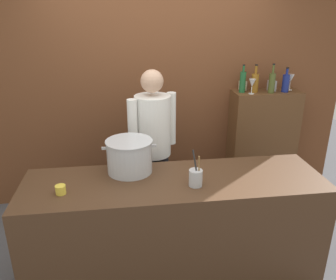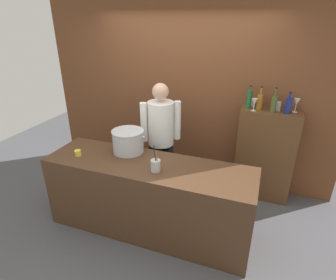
{
  "view_description": "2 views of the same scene",
  "coord_description": "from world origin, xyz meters",
  "px_view_note": "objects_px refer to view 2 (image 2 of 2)",
  "views": [
    {
      "loc": [
        -0.38,
        -2.35,
        2.17
      ],
      "look_at": [
        0.0,
        0.44,
        1.07
      ],
      "focal_mm": 36.16,
      "sensor_mm": 36.0,
      "label": 1
    },
    {
      "loc": [
        1.14,
        -2.44,
        2.4
      ],
      "look_at": [
        0.14,
        0.27,
        1.1
      ],
      "focal_mm": 29.22,
      "sensor_mm": 36.0,
      "label": 2
    }
  ],
  "objects_px": {
    "butter_jar": "(78,153)",
    "wine_bottle_amber": "(260,101)",
    "stockpot_large": "(128,141)",
    "spice_tin_silver": "(277,106)",
    "wine_glass_wide": "(297,102)",
    "wine_glass_tall": "(254,102)",
    "chef": "(161,135)",
    "spice_tin_cream": "(252,103)",
    "utensil_crock": "(156,165)",
    "wine_bottle_green": "(249,99)",
    "wine_bottle_cobalt": "(288,105)",
    "wine_bottle_olive": "(274,103)"
  },
  "relations": [
    {
      "from": "spice_tin_cream",
      "to": "spice_tin_silver",
      "type": "xyz_separation_m",
      "value": [
        0.31,
        -0.08,
        0.01
      ]
    },
    {
      "from": "butter_jar",
      "to": "wine_glass_tall",
      "type": "distance_m",
      "value": 2.27
    },
    {
      "from": "wine_glass_tall",
      "to": "spice_tin_cream",
      "type": "relative_size",
      "value": 1.6
    },
    {
      "from": "stockpot_large",
      "to": "wine_glass_tall",
      "type": "relative_size",
      "value": 2.72
    },
    {
      "from": "stockpot_large",
      "to": "butter_jar",
      "type": "distance_m",
      "value": 0.61
    },
    {
      "from": "wine_bottle_olive",
      "to": "wine_glass_wide",
      "type": "height_order",
      "value": "wine_bottle_olive"
    },
    {
      "from": "butter_jar",
      "to": "wine_bottle_green",
      "type": "distance_m",
      "value": 2.26
    },
    {
      "from": "wine_glass_tall",
      "to": "spice_tin_silver",
      "type": "distance_m",
      "value": 0.31
    },
    {
      "from": "chef",
      "to": "butter_jar",
      "type": "distance_m",
      "value": 1.08
    },
    {
      "from": "utensil_crock",
      "to": "wine_bottle_green",
      "type": "bearing_deg",
      "value": 58.67
    },
    {
      "from": "stockpot_large",
      "to": "wine_glass_wide",
      "type": "bearing_deg",
      "value": 28.75
    },
    {
      "from": "butter_jar",
      "to": "wine_bottle_amber",
      "type": "relative_size",
      "value": 0.25
    },
    {
      "from": "wine_glass_tall",
      "to": "wine_bottle_green",
      "type": "bearing_deg",
      "value": 131.06
    },
    {
      "from": "chef",
      "to": "wine_glass_wide",
      "type": "height_order",
      "value": "chef"
    },
    {
      "from": "wine_bottle_cobalt",
      "to": "wine_bottle_green",
      "type": "relative_size",
      "value": 0.89
    },
    {
      "from": "wine_bottle_amber",
      "to": "spice_tin_cream",
      "type": "bearing_deg",
      "value": 129.54
    },
    {
      "from": "chef",
      "to": "wine_bottle_olive",
      "type": "height_order",
      "value": "chef"
    },
    {
      "from": "wine_glass_wide",
      "to": "wine_glass_tall",
      "type": "xyz_separation_m",
      "value": [
        -0.5,
        -0.12,
        -0.02
      ]
    },
    {
      "from": "wine_bottle_amber",
      "to": "spice_tin_silver",
      "type": "relative_size",
      "value": 2.65
    },
    {
      "from": "chef",
      "to": "wine_bottle_amber",
      "type": "relative_size",
      "value": 5.49
    },
    {
      "from": "butter_jar",
      "to": "spice_tin_cream",
      "type": "relative_size",
      "value": 0.75
    },
    {
      "from": "stockpot_large",
      "to": "wine_bottle_amber",
      "type": "height_order",
      "value": "wine_bottle_amber"
    },
    {
      "from": "stockpot_large",
      "to": "spice_tin_silver",
      "type": "bearing_deg",
      "value": 31.8
    },
    {
      "from": "butter_jar",
      "to": "stockpot_large",
      "type": "bearing_deg",
      "value": 30.52
    },
    {
      "from": "utensil_crock",
      "to": "spice_tin_cream",
      "type": "height_order",
      "value": "spice_tin_cream"
    },
    {
      "from": "wine_bottle_olive",
      "to": "spice_tin_cream",
      "type": "height_order",
      "value": "wine_bottle_olive"
    },
    {
      "from": "chef",
      "to": "wine_bottle_amber",
      "type": "bearing_deg",
      "value": 173.78
    },
    {
      "from": "wine_bottle_cobalt",
      "to": "spice_tin_cream",
      "type": "relative_size",
      "value": 2.68
    },
    {
      "from": "wine_bottle_amber",
      "to": "wine_glass_tall",
      "type": "distance_m",
      "value": 0.1
    },
    {
      "from": "butter_jar",
      "to": "spice_tin_silver",
      "type": "bearing_deg",
      "value": 31.5
    },
    {
      "from": "wine_bottle_green",
      "to": "wine_glass_tall",
      "type": "relative_size",
      "value": 1.88
    },
    {
      "from": "butter_jar",
      "to": "spice_tin_silver",
      "type": "distance_m",
      "value": 2.55
    },
    {
      "from": "utensil_crock",
      "to": "spice_tin_cream",
      "type": "bearing_deg",
      "value": 59.29
    },
    {
      "from": "spice_tin_silver",
      "to": "butter_jar",
      "type": "bearing_deg",
      "value": -148.5
    },
    {
      "from": "wine_bottle_green",
      "to": "spice_tin_silver",
      "type": "bearing_deg",
      "value": 4.71
    },
    {
      "from": "chef",
      "to": "spice_tin_cream",
      "type": "xyz_separation_m",
      "value": [
        1.09,
        0.61,
        0.39
      ]
    },
    {
      "from": "chef",
      "to": "wine_glass_tall",
      "type": "height_order",
      "value": "chef"
    },
    {
      "from": "butter_jar",
      "to": "wine_glass_tall",
      "type": "relative_size",
      "value": 0.47
    },
    {
      "from": "chef",
      "to": "stockpot_large",
      "type": "height_order",
      "value": "chef"
    },
    {
      "from": "wine_bottle_green",
      "to": "wine_glass_wide",
      "type": "xyz_separation_m",
      "value": [
        0.57,
        0.03,
        0.01
      ]
    },
    {
      "from": "stockpot_large",
      "to": "wine_bottle_cobalt",
      "type": "relative_size",
      "value": 1.63
    },
    {
      "from": "utensil_crock",
      "to": "butter_jar",
      "type": "distance_m",
      "value": 1.0
    },
    {
      "from": "utensil_crock",
      "to": "wine_bottle_cobalt",
      "type": "distance_m",
      "value": 1.83
    },
    {
      "from": "utensil_crock",
      "to": "wine_bottle_amber",
      "type": "xyz_separation_m",
      "value": [
        0.93,
        1.29,
        0.44
      ]
    },
    {
      "from": "wine_bottle_amber",
      "to": "butter_jar",
      "type": "bearing_deg",
      "value": -146.5
    },
    {
      "from": "wine_bottle_green",
      "to": "spice_tin_silver",
      "type": "relative_size",
      "value": 2.66
    },
    {
      "from": "wine_bottle_olive",
      "to": "spice_tin_cream",
      "type": "xyz_separation_m",
      "value": [
        -0.26,
        0.17,
        -0.07
      ]
    },
    {
      "from": "wine_bottle_green",
      "to": "spice_tin_silver",
      "type": "height_order",
      "value": "wine_bottle_green"
    },
    {
      "from": "wine_bottle_olive",
      "to": "wine_bottle_cobalt",
      "type": "xyz_separation_m",
      "value": [
        0.17,
        0.02,
        -0.01
      ]
    },
    {
      "from": "utensil_crock",
      "to": "wine_bottle_green",
      "type": "relative_size",
      "value": 0.96
    }
  ]
}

